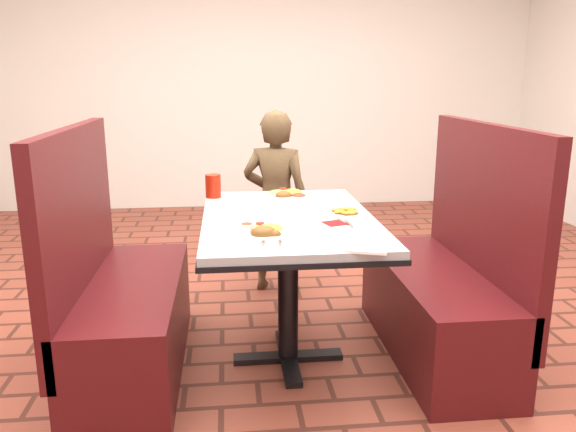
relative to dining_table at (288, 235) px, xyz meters
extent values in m
plane|color=brown|center=(0.00, 0.00, -0.65)|extent=(7.00, 7.00, 0.00)
cube|color=white|center=(0.00, 3.50, 0.75)|extent=(6.00, 0.04, 2.80)
cube|color=#A7A9AB|center=(0.00, 0.00, 0.08)|extent=(0.80, 1.20, 0.03)
cube|color=black|center=(0.00, 0.00, 0.05)|extent=(0.81, 1.21, 0.02)
cylinder|color=black|center=(0.00, 0.00, -0.30)|extent=(0.10, 0.10, 0.69)
cube|color=black|center=(0.00, 0.00, -0.64)|extent=(0.55, 0.08, 0.03)
cube|color=black|center=(0.00, 0.00, -0.64)|extent=(0.08, 0.55, 0.03)
cube|color=#501214|center=(-0.75, 0.00, -0.43)|extent=(0.45, 1.20, 0.45)
cube|color=#501214|center=(-0.97, 0.00, 0.05)|extent=(0.06, 1.20, 0.95)
cube|color=#501214|center=(0.75, 0.00, -0.43)|extent=(0.45, 1.20, 0.45)
cube|color=#501214|center=(0.97, 0.00, 0.05)|extent=(0.06, 1.20, 0.95)
imported|color=brown|center=(0.03, 0.98, -0.06)|extent=(0.50, 0.41, 1.19)
cylinder|color=white|center=(-0.13, -0.31, 0.10)|extent=(0.24, 0.24, 0.01)
ellipsoid|color=yellow|center=(-0.10, -0.28, 0.13)|extent=(0.10, 0.10, 0.04)
ellipsoid|color=#94C74F|center=(-0.17, -0.26, 0.13)|extent=(0.10, 0.08, 0.03)
cylinder|color=red|center=(-0.15, -0.24, 0.13)|extent=(0.04, 0.04, 0.01)
ellipsoid|color=brown|center=(-0.14, -0.36, 0.14)|extent=(0.11, 0.08, 0.06)
ellipsoid|color=brown|center=(-0.10, -0.37, 0.13)|extent=(0.06, 0.04, 0.04)
cylinder|color=white|center=(-0.21, -0.32, 0.13)|extent=(0.06, 0.06, 0.04)
cylinder|color=#623112|center=(-0.21, -0.32, 0.15)|extent=(0.05, 0.05, 0.00)
cylinder|color=white|center=(0.04, 0.42, 0.10)|extent=(0.26, 0.26, 0.02)
ellipsoid|color=yellow|center=(0.07, 0.45, 0.14)|extent=(0.11, 0.11, 0.05)
ellipsoid|color=#94C74F|center=(0.00, 0.46, 0.13)|extent=(0.11, 0.09, 0.03)
cylinder|color=red|center=(0.03, 0.48, 0.13)|extent=(0.04, 0.04, 0.01)
ellipsoid|color=brown|center=(0.10, 0.38, 0.13)|extent=(0.08, 0.08, 0.03)
ellipsoid|color=brown|center=(0.02, 0.37, 0.14)|extent=(0.09, 0.07, 0.05)
cylinder|color=white|center=(0.27, -0.02, 0.10)|extent=(0.20, 0.20, 0.01)
cube|color=maroon|center=(0.19, -0.16, 0.10)|extent=(0.11, 0.11, 0.00)
cube|color=silver|center=(0.25, -0.17, 0.10)|extent=(0.02, 0.15, 0.00)
cylinder|color=#AD1C0B|center=(-0.36, 0.47, 0.16)|extent=(0.08, 0.08, 0.13)
cube|color=white|center=(0.23, -0.55, 0.10)|extent=(0.22, 0.19, 0.01)
cube|color=silver|center=(-0.07, -0.40, 0.10)|extent=(0.03, 0.15, 0.00)
cube|color=silver|center=(-0.14, -0.40, 0.11)|extent=(0.04, 0.15, 0.00)
camera|label=1|loc=(-0.28, -2.56, 0.74)|focal=35.00mm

